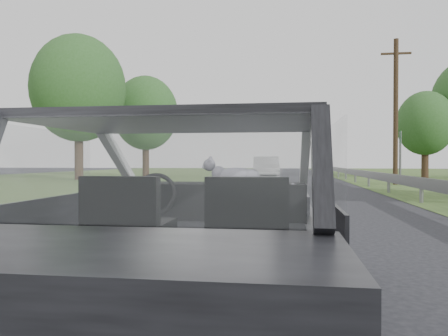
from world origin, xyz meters
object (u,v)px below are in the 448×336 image
(subject_car, at_px, (195,226))
(utility_pole, at_px, (396,112))
(other_car, at_px, (266,168))
(highway_sign, at_px, (400,158))
(cat, at_px, (236,174))

(subject_car, relative_size, utility_pole, 0.55)
(other_car, height_order, utility_pole, utility_pole)
(subject_car, bearing_deg, highway_sign, 72.62)
(other_car, distance_m, utility_pole, 8.43)
(utility_pole, bearing_deg, other_car, 147.66)
(cat, bearing_deg, other_car, 93.89)
(subject_car, height_order, other_car, other_car)
(cat, bearing_deg, utility_pole, 75.03)
(other_car, distance_m, highway_sign, 7.95)
(other_car, bearing_deg, highway_sign, -30.07)
(highway_sign, height_order, utility_pole, utility_pole)
(other_car, height_order, highway_sign, highway_sign)
(cat, relative_size, utility_pole, 0.07)
(cat, bearing_deg, highway_sign, 74.53)
(subject_car, height_order, cat, subject_car)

